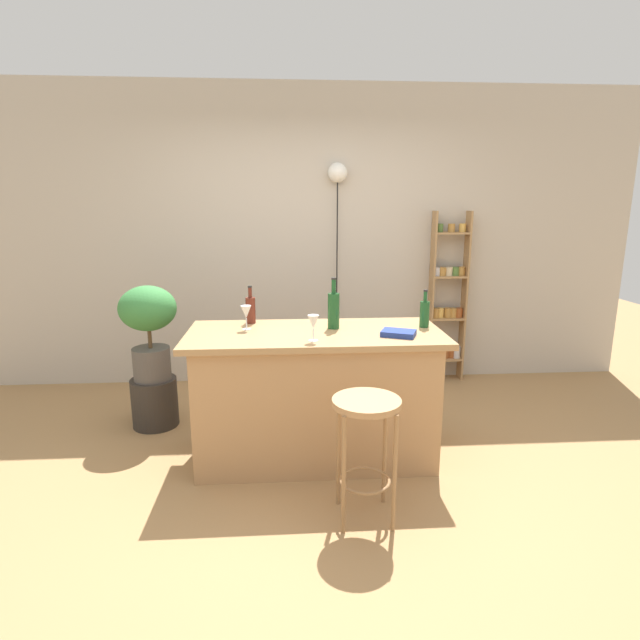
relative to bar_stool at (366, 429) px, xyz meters
The scene contains 14 objects.
ground 0.73m from the bar_stool, 117.91° to the left, with size 12.00×12.00×0.00m, color #A37A4C.
back_wall 2.55m from the bar_stool, 95.56° to the left, with size 6.40×0.10×2.80m, color #BCB2A3.
kitchen_counter 0.78m from the bar_stool, 107.46° to the left, with size 1.70×0.76×0.89m.
bar_stool is the anchor object (origin of this frame).
spice_shelf 2.54m from the bar_stool, 62.79° to the left, with size 0.35×0.15×1.66m.
plant_stool 2.00m from the bar_stool, 138.17° to the left, with size 0.35×0.35×0.39m, color #2D2823.
potted_plant 2.00m from the bar_stool, 138.17° to the left, with size 0.43×0.39×0.74m.
bottle_vinegar 1.31m from the bar_stool, 123.49° to the left, with size 0.07×0.07×0.27m.
bottle_soda_blue 0.96m from the bar_stool, 97.06° to the left, with size 0.08×0.08×0.35m.
bottle_olive_oil 1.07m from the bar_stool, 57.28° to the left, with size 0.07×0.07×0.26m.
wine_glass_left 0.74m from the bar_stool, 117.08° to the left, with size 0.07×0.07×0.16m.
wine_glass_center 1.18m from the bar_stool, 129.83° to the left, with size 0.07×0.07×0.16m.
cookbook 0.76m from the bar_stool, 63.37° to the left, with size 0.21×0.15×0.04m, color navy.
pendant_globe_light 2.69m from the bar_stool, 88.31° to the left, with size 0.18×0.18×2.09m.
Camera 1 is at (-0.19, -2.95, 1.72)m, focal length 28.39 mm.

